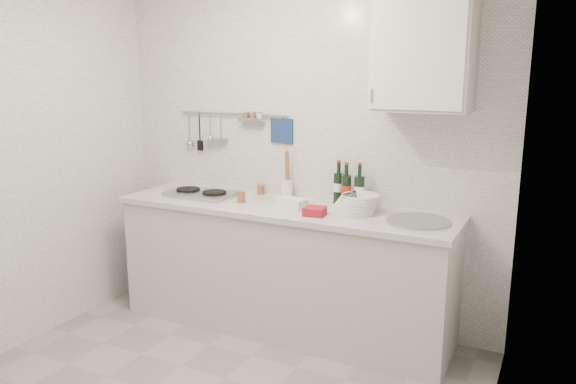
# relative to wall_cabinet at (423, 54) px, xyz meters

# --- Properties ---
(back_wall) EXTENTS (3.00, 0.02, 2.50)m
(back_wall) POSITION_rel_wall_cabinet_xyz_m (-0.90, 0.18, -0.70)
(back_wall) COLOR silver
(back_wall) RESTS_ON floor
(wall_right) EXTENTS (0.02, 2.80, 2.50)m
(wall_right) POSITION_rel_wall_cabinet_xyz_m (0.60, -1.22, -0.70)
(wall_right) COLOR silver
(wall_right) RESTS_ON floor
(counter) EXTENTS (2.44, 0.64, 0.96)m
(counter) POSITION_rel_wall_cabinet_xyz_m (-0.89, -0.12, -1.52)
(counter) COLOR #BBB4AC
(counter) RESTS_ON floor
(wall_rail) EXTENTS (0.98, 0.09, 0.34)m
(wall_rail) POSITION_rel_wall_cabinet_xyz_m (-1.50, 0.15, -0.52)
(wall_rail) COLOR #93969B
(wall_rail) RESTS_ON back_wall
(wall_cabinet) EXTENTS (0.60, 0.38, 0.70)m
(wall_cabinet) POSITION_rel_wall_cabinet_xyz_m (0.00, 0.00, 0.00)
(wall_cabinet) COLOR #BBB4AC
(wall_cabinet) RESTS_ON back_wall
(plate_stack_hob) EXTENTS (0.27, 0.27, 0.03)m
(plate_stack_hob) POSITION_rel_wall_cabinet_xyz_m (-1.69, -0.05, -1.02)
(plate_stack_hob) COLOR #4E62B2
(plate_stack_hob) RESTS_ON counter
(plate_stack_sink) EXTENTS (0.33, 0.31, 0.14)m
(plate_stack_sink) POSITION_rel_wall_cabinet_xyz_m (-0.38, -0.09, -0.97)
(plate_stack_sink) COLOR white
(plate_stack_sink) RESTS_ON counter
(wine_bottles) EXTENTS (0.24, 0.13, 0.31)m
(wine_bottles) POSITION_rel_wall_cabinet_xyz_m (-0.50, 0.08, -0.87)
(wine_bottles) COLOR black
(wine_bottles) RESTS_ON counter
(butter_dish) EXTENTS (0.24, 0.16, 0.06)m
(butter_dish) POSITION_rel_wall_cabinet_xyz_m (-0.83, -0.14, -1.00)
(butter_dish) COLOR white
(butter_dish) RESTS_ON counter
(strawberry_punnet) EXTENTS (0.15, 0.15, 0.05)m
(strawberry_punnet) POSITION_rel_wall_cabinet_xyz_m (-0.60, -0.26, -1.00)
(strawberry_punnet) COLOR red
(strawberry_punnet) RESTS_ON counter
(utensil_crock) EXTENTS (0.09, 0.09, 0.36)m
(utensil_crock) POSITION_rel_wall_cabinet_xyz_m (-0.99, 0.11, -0.95)
(utensil_crock) COLOR white
(utensil_crock) RESTS_ON counter
(jar_a) EXTENTS (0.06, 0.06, 0.08)m
(jar_a) POSITION_rel_wall_cabinet_xyz_m (-1.23, 0.13, -0.99)
(jar_a) COLOR brown
(jar_a) RESTS_ON counter
(jar_b) EXTENTS (0.06, 0.06, 0.08)m
(jar_b) POSITION_rel_wall_cabinet_xyz_m (-0.44, 0.11, -0.99)
(jar_b) COLOR brown
(jar_b) RESTS_ON counter
(jar_c) EXTENTS (0.06, 0.06, 0.07)m
(jar_c) POSITION_rel_wall_cabinet_xyz_m (-0.43, -0.03, -1.00)
(jar_c) COLOR brown
(jar_c) RESTS_ON counter
(jar_d) EXTENTS (0.06, 0.06, 0.09)m
(jar_d) POSITION_rel_wall_cabinet_xyz_m (-1.21, -0.17, -0.98)
(jar_d) COLOR brown
(jar_d) RESTS_ON counter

